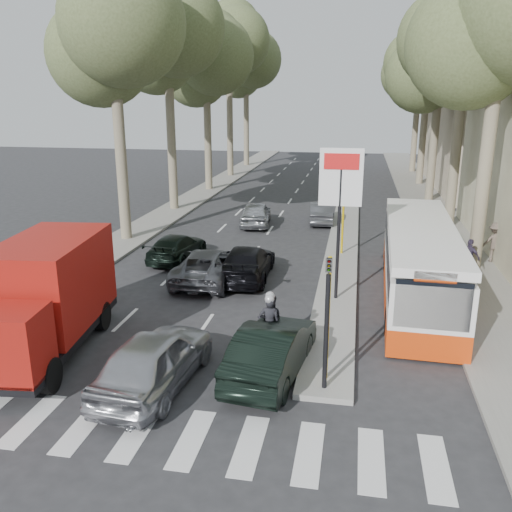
{
  "coord_description": "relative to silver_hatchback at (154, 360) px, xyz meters",
  "views": [
    {
      "loc": [
        3.8,
        -13.91,
        7.31
      ],
      "look_at": [
        0.26,
        5.0,
        1.6
      ],
      "focal_mm": 38.0,
      "sensor_mm": 36.0,
      "label": 1
    }
  ],
  "objects": [
    {
      "name": "ground",
      "position": [
        1.1,
        2.0,
        -0.78
      ],
      "size": [
        120.0,
        120.0,
        0.0
      ],
      "primitive_type": "plane",
      "color": "#28282B",
      "rests_on": "ground"
    },
    {
      "name": "sidewalk_right",
      "position": [
        9.7,
        27.0,
        -0.72
      ],
      "size": [
        3.2,
        70.0,
        0.12
      ],
      "primitive_type": "cube",
      "color": "gray",
      "rests_on": "ground"
    },
    {
      "name": "median_left",
      "position": [
        -6.9,
        30.0,
        -0.72
      ],
      "size": [
        2.4,
        64.0,
        0.12
      ],
      "primitive_type": "cube",
      "color": "gray",
      "rests_on": "ground"
    },
    {
      "name": "traffic_island",
      "position": [
        4.35,
        13.0,
        -0.7
      ],
      "size": [
        1.5,
        26.0,
        0.16
      ],
      "primitive_type": "cube",
      "color": "gray",
      "rests_on": "ground"
    },
    {
      "name": "building_far",
      "position": [
        16.6,
        36.0,
        7.22
      ],
      "size": [
        11.0,
        20.0,
        16.0
      ],
      "primitive_type": "cube",
      "color": "#B7A88E",
      "rests_on": "ground"
    },
    {
      "name": "billboard",
      "position": [
        4.35,
        7.0,
        2.92
      ],
      "size": [
        1.5,
        12.1,
        5.6
      ],
      "color": "yellow",
      "rests_on": "ground"
    },
    {
      "name": "traffic_light_island",
      "position": [
        4.35,
        0.5,
        1.71
      ],
      "size": [
        0.16,
        0.41,
        3.6
      ],
      "color": "black",
      "rests_on": "ground"
    },
    {
      "name": "tree_l_a",
      "position": [
        -6.77,
        14.11,
        9.6
      ],
      "size": [
        7.4,
        7.2,
        14.1
      ],
      "color": "#6B604C",
      "rests_on": "ground"
    },
    {
      "name": "tree_l_b",
      "position": [
        -6.87,
        22.11,
        10.29
      ],
      "size": [
        7.4,
        7.2,
        14.88
      ],
      "color": "#6B604C",
      "rests_on": "ground"
    },
    {
      "name": "tree_l_c",
      "position": [
        -6.67,
        30.11,
        9.26
      ],
      "size": [
        7.4,
        7.2,
        13.71
      ],
      "color": "#6B604C",
      "rests_on": "ground"
    },
    {
      "name": "tree_l_d",
      "position": [
        -6.77,
        38.11,
        10.98
      ],
      "size": [
        7.4,
        7.2,
        15.66
      ],
      "color": "#6B604C",
      "rests_on": "ground"
    },
    {
      "name": "tree_l_e",
      "position": [
        -6.87,
        46.11,
        9.95
      ],
      "size": [
        7.4,
        7.2,
        14.49
      ],
      "color": "#6B604C",
      "rests_on": "ground"
    },
    {
      "name": "tree_r_a",
      "position": [
        10.23,
        12.11,
        9.6
      ],
      "size": [
        7.4,
        7.2,
        14.1
      ],
      "color": "#6B604C",
      "rests_on": "ground"
    },
    {
      "name": "tree_r_b",
      "position": [
        10.33,
        20.11,
        10.64
      ],
      "size": [
        7.4,
        7.2,
        15.27
      ],
      "color": "#6B604C",
      "rests_on": "ground"
    },
    {
      "name": "tree_r_c",
      "position": [
        10.13,
        28.11,
        8.91
      ],
      "size": [
        7.4,
        7.2,
        13.32
      ],
      "color": "#6B604C",
      "rests_on": "ground"
    },
    {
      "name": "tree_r_d",
      "position": [
        10.23,
        36.11,
        10.29
      ],
      "size": [
        7.4,
        7.2,
        14.88
      ],
      "color": "#6B604C",
      "rests_on": "ground"
    },
    {
      "name": "tree_r_e",
      "position": [
        10.33,
        44.11,
        9.6
      ],
      "size": [
        7.4,
        7.2,
        14.1
      ],
      "color": "#6B604C",
      "rests_on": "ground"
    },
    {
      "name": "silver_hatchback",
      "position": [
        0.0,
        0.0,
        0.0
      ],
      "size": [
        2.24,
        4.72,
        1.56
      ],
      "primitive_type": "imported",
      "rotation": [
        0.0,
        0.0,
        3.05
      ],
      "color": "#AAABB2",
      "rests_on": "ground"
    },
    {
      "name": "dark_hatchback",
      "position": [
        2.88,
        1.22,
        -0.05
      ],
      "size": [
        2.1,
        4.6,
        1.46
      ],
      "primitive_type": "imported",
      "rotation": [
        0.0,
        0.0,
        3.01
      ],
      "color": "black",
      "rests_on": "ground"
    },
    {
      "name": "queue_car_a",
      "position": [
        -0.9,
        8.42,
        -0.12
      ],
      "size": [
        2.29,
        4.82,
        1.33
      ],
      "primitive_type": "imported",
      "rotation": [
        0.0,
        0.0,
        3.16
      ],
      "color": "#515359",
      "rests_on": "ground"
    },
    {
      "name": "queue_car_b",
      "position": [
        0.6,
        9.0,
        -0.09
      ],
      "size": [
        2.09,
        4.8,
        1.38
      ],
      "primitive_type": "imported",
      "rotation": [
        0.0,
        0.0,
        3.18
      ],
      "color": "black",
      "rests_on": "ground"
    },
    {
      "name": "queue_car_c",
      "position": [
        -0.83,
        18.55,
        -0.08
      ],
      "size": [
        2.12,
        4.29,
        1.41
      ],
      "primitive_type": "imported",
      "rotation": [
        0.0,
        0.0,
        3.25
      ],
      "color": "#A9ACB2",
      "rests_on": "ground"
    },
    {
      "name": "queue_car_d",
      "position": [
        2.9,
        19.9,
        -0.16
      ],
      "size": [
        1.61,
        3.85,
        1.24
      ],
      "primitive_type": "imported",
      "rotation": [
        0.0,
        0.0,
        3.22
      ],
      "color": "#4B4D53",
      "rests_on": "ground"
    },
    {
      "name": "queue_car_e",
      "position": [
        -3.1,
        11.0,
        -0.18
      ],
      "size": [
        2.01,
        4.27,
        1.21
      ],
      "primitive_type": "imported",
      "rotation": [
        0.0,
        0.0,
        3.06
      ],
      "color": "black",
      "rests_on": "ground"
    },
    {
      "name": "red_truck",
      "position": [
        -3.83,
        1.39,
        0.96
      ],
      "size": [
        3.0,
        6.39,
        3.29
      ],
      "rotation": [
        0.0,
        0.0,
        0.12
      ],
      "color": "black",
      "rests_on": "ground"
    },
    {
      "name": "city_bus",
      "position": [
        7.3,
        7.93,
        0.71
      ],
      "size": [
        2.69,
        10.79,
        2.82
      ],
      "rotation": [
        0.0,
        0.0,
        -0.03
      ],
      "color": "red",
      "rests_on": "ground"
    },
    {
      "name": "motorcycle",
      "position": [
        2.57,
        2.73,
        0.05
      ],
      "size": [
        0.85,
        2.13,
        1.82
      ],
      "rotation": [
        0.0,
        0.0,
        0.12
      ],
      "color": "black",
      "rests_on": "ground"
    },
    {
      "name": "pedestrian_near",
      "position": [
        9.64,
        10.8,
        0.11
      ],
      "size": [
        0.98,
        0.92,
        1.54
      ],
      "primitive_type": "imported",
      "rotation": [
        0.0,
        0.0,
        2.44
      ],
      "color": "#3A314A",
      "rests_on": "sidewalk_right"
    },
    {
      "name": "pedestrian_far",
      "position": [
        11.1,
        13.03,
        0.24
      ],
      "size": [
        1.2,
        0.62,
        1.8
      ],
      "primitive_type": "imported",
      "rotation": [
        0.0,
        0.0,
        3.23
      ],
      "color": "brown",
      "rests_on": "sidewalk_right"
    }
  ]
}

